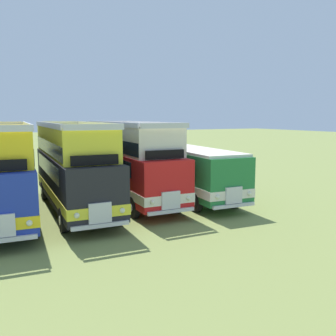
{
  "coord_description": "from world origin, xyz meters",
  "views": [
    {
      "loc": [
        1.12,
        -19.02,
        4.81
      ],
      "look_at": [
        10.5,
        0.01,
        1.83
      ],
      "focal_mm": 39.32,
      "sensor_mm": 36.0,
      "label": 1
    }
  ],
  "objects_px": {
    "bus_seventh_in_row": "(130,160)",
    "bus_eighth_in_row": "(186,168)",
    "bus_fifth_in_row": "(2,169)",
    "bus_sixth_in_row": "(73,165)"
  },
  "relations": [
    {
      "from": "bus_fifth_in_row",
      "to": "bus_eighth_in_row",
      "type": "bearing_deg",
      "value": 0.69
    },
    {
      "from": "bus_fifth_in_row",
      "to": "bus_seventh_in_row",
      "type": "relative_size",
      "value": 1.06
    },
    {
      "from": "bus_seventh_in_row",
      "to": "bus_eighth_in_row",
      "type": "relative_size",
      "value": 1.01
    },
    {
      "from": "bus_sixth_in_row",
      "to": "bus_eighth_in_row",
      "type": "height_order",
      "value": "bus_sixth_in_row"
    },
    {
      "from": "bus_eighth_in_row",
      "to": "bus_sixth_in_row",
      "type": "bearing_deg",
      "value": -179.24
    },
    {
      "from": "bus_seventh_in_row",
      "to": "bus_fifth_in_row",
      "type": "bearing_deg",
      "value": -174.44
    },
    {
      "from": "bus_sixth_in_row",
      "to": "bus_seventh_in_row",
      "type": "xyz_separation_m",
      "value": [
        3.34,
        0.62,
        -0.0
      ]
    },
    {
      "from": "bus_seventh_in_row",
      "to": "bus_eighth_in_row",
      "type": "height_order",
      "value": "bus_seventh_in_row"
    },
    {
      "from": "bus_seventh_in_row",
      "to": "bus_eighth_in_row",
      "type": "distance_m",
      "value": 3.44
    },
    {
      "from": "bus_sixth_in_row",
      "to": "bus_seventh_in_row",
      "type": "relative_size",
      "value": 1.03
    }
  ]
}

